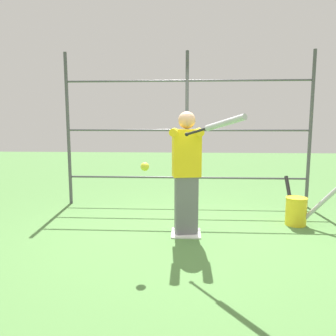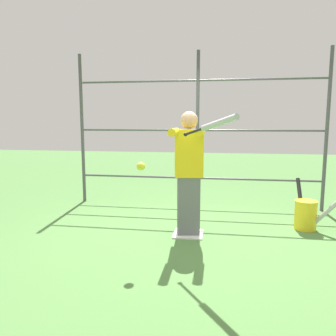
{
  "view_description": "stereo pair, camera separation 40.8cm",
  "coord_description": "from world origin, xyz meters",
  "px_view_note": "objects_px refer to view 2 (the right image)",
  "views": [
    {
      "loc": [
        -0.0,
        4.36,
        1.54
      ],
      "look_at": [
        0.23,
        0.32,
        0.97
      ],
      "focal_mm": 35.0,
      "sensor_mm": 36.0,
      "label": 1
    },
    {
      "loc": [
        -0.41,
        4.32,
        1.54
      ],
      "look_at": [
        0.23,
        0.32,
        0.97
      ],
      "focal_mm": 35.0,
      "sensor_mm": 36.0,
      "label": 2
    }
  ],
  "objects_px": {
    "baseball_bat_swinging": "(214,124)",
    "softball_in_flight": "(141,166)",
    "batter": "(189,170)",
    "bat_bucket": "(307,214)"
  },
  "relations": [
    {
      "from": "baseball_bat_swinging",
      "to": "softball_in_flight",
      "type": "distance_m",
      "value": 0.93
    },
    {
      "from": "batter",
      "to": "baseball_bat_swinging",
      "type": "relative_size",
      "value": 2.24
    },
    {
      "from": "batter",
      "to": "bat_bucket",
      "type": "relative_size",
      "value": 2.0
    },
    {
      "from": "batter",
      "to": "bat_bucket",
      "type": "height_order",
      "value": "batter"
    },
    {
      "from": "bat_bucket",
      "to": "batter",
      "type": "bearing_deg",
      "value": 17.47
    },
    {
      "from": "baseball_bat_swinging",
      "to": "bat_bucket",
      "type": "distance_m",
      "value": 2.3
    },
    {
      "from": "baseball_bat_swinging",
      "to": "softball_in_flight",
      "type": "bearing_deg",
      "value": -5.32
    },
    {
      "from": "batter",
      "to": "baseball_bat_swinging",
      "type": "bearing_deg",
      "value": 111.77
    },
    {
      "from": "batter",
      "to": "softball_in_flight",
      "type": "bearing_deg",
      "value": 59.61
    },
    {
      "from": "batter",
      "to": "softball_in_flight",
      "type": "height_order",
      "value": "batter"
    }
  ]
}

